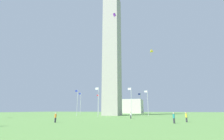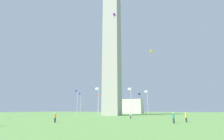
{
  "view_description": "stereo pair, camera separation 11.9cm",
  "coord_description": "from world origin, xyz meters",
  "px_view_note": "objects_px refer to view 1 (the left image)",
  "views": [
    {
      "loc": [
        -21.39,
        64.18,
        2.1
      ],
      "look_at": [
        0.0,
        0.0,
        18.23
      ],
      "focal_mm": 26.94,
      "sensor_mm": 36.0,
      "label": 1
    },
    {
      "loc": [
        -21.51,
        64.14,
        2.1
      ],
      "look_at": [
        0.0,
        0.0,
        18.23
      ],
      "focal_mm": 26.94,
      "sensor_mm": 36.0,
      "label": 2
    }
  ],
  "objects_px": {
    "flagpole_n": "(80,103)",
    "flagpole_sw": "(141,103)",
    "flagpole_ne": "(77,102)",
    "flagpole_se": "(131,101)",
    "flagpole_nw": "(99,103)",
    "flagpole_e": "(98,100)",
    "person_yellow_shirt": "(186,117)",
    "flagpole_w": "(121,104)",
    "flagpole_s": "(148,102)",
    "kite_yellow_delta": "(151,52)",
    "obelisk_monument": "(112,45)",
    "person_teal_shirt": "(174,118)",
    "kite_purple_box": "(114,15)",
    "person_orange_shirt": "(55,118)",
    "distant_building": "(127,106)",
    "person_white_shirt": "(131,115)"
  },
  "relations": [
    {
      "from": "flagpole_n",
      "to": "flagpole_sw",
      "type": "xyz_separation_m",
      "value": [
        -23.87,
        -9.89,
        0.0
      ]
    },
    {
      "from": "flagpole_ne",
      "to": "flagpole_sw",
      "type": "bearing_deg",
      "value": -135.0
    },
    {
      "from": "flagpole_se",
      "to": "flagpole_nw",
      "type": "height_order",
      "value": "same"
    },
    {
      "from": "flagpole_e",
      "to": "person_yellow_shirt",
      "type": "bearing_deg",
      "value": 145.05
    },
    {
      "from": "flagpole_e",
      "to": "flagpole_w",
      "type": "bearing_deg",
      "value": -90.0
    },
    {
      "from": "flagpole_w",
      "to": "flagpole_nw",
      "type": "xyz_separation_m",
      "value": [
        9.89,
        4.1,
        0.0
      ]
    },
    {
      "from": "flagpole_s",
      "to": "kite_yellow_delta",
      "type": "xyz_separation_m",
      "value": [
        -3.9,
        20.45,
        12.3
      ]
    },
    {
      "from": "flagpole_w",
      "to": "obelisk_monument",
      "type": "bearing_deg",
      "value": 90.21
    },
    {
      "from": "flagpole_n",
      "to": "flagpole_s",
      "type": "relative_size",
      "value": 1.0
    },
    {
      "from": "person_teal_shirt",
      "to": "kite_yellow_delta",
      "type": "distance_m",
      "value": 21.98
    },
    {
      "from": "person_teal_shirt",
      "to": "kite_purple_box",
      "type": "height_order",
      "value": "kite_purple_box"
    },
    {
      "from": "flagpole_ne",
      "to": "flagpole_nw",
      "type": "height_order",
      "value": "same"
    },
    {
      "from": "kite_purple_box",
      "to": "flagpole_nw",
      "type": "bearing_deg",
      "value": -60.59
    },
    {
      "from": "flagpole_nw",
      "to": "person_yellow_shirt",
      "type": "bearing_deg",
      "value": 129.88
    },
    {
      "from": "flagpole_e",
      "to": "person_orange_shirt",
      "type": "relative_size",
      "value": 5.71
    },
    {
      "from": "flagpole_n",
      "to": "person_teal_shirt",
      "type": "relative_size",
      "value": 5.52
    },
    {
      "from": "flagpole_sw",
      "to": "kite_yellow_delta",
      "type": "relative_size",
      "value": 5.0
    },
    {
      "from": "obelisk_monument",
      "to": "flagpole_s",
      "type": "distance_m",
      "value": 28.03
    },
    {
      "from": "flagpole_nw",
      "to": "kite_purple_box",
      "type": "bearing_deg",
      "value": 119.41
    },
    {
      "from": "flagpole_w",
      "to": "flagpole_nw",
      "type": "distance_m",
      "value": 10.7
    },
    {
      "from": "flagpole_e",
      "to": "flagpole_nw",
      "type": "xyz_separation_m",
      "value": [
        9.89,
        -23.87,
        0.0
      ]
    },
    {
      "from": "flagpole_ne",
      "to": "flagpole_se",
      "type": "bearing_deg",
      "value": 180.0
    },
    {
      "from": "flagpole_s",
      "to": "flagpole_e",
      "type": "bearing_deg",
      "value": 45.0
    },
    {
      "from": "obelisk_monument",
      "to": "person_teal_shirt",
      "type": "distance_m",
      "value": 49.78
    },
    {
      "from": "obelisk_monument",
      "to": "flagpole_n",
      "type": "relative_size",
      "value": 6.3
    },
    {
      "from": "person_orange_shirt",
      "to": "person_yellow_shirt",
      "type": "relative_size",
      "value": 0.94
    },
    {
      "from": "flagpole_ne",
      "to": "person_orange_shirt",
      "type": "bearing_deg",
      "value": 113.56
    },
    {
      "from": "flagpole_ne",
      "to": "distant_building",
      "type": "bearing_deg",
      "value": -95.28
    },
    {
      "from": "kite_yellow_delta",
      "to": "flagpole_ne",
      "type": "bearing_deg",
      "value": -20.83
    },
    {
      "from": "flagpole_n",
      "to": "flagpole_s",
      "type": "bearing_deg",
      "value": 180.0
    },
    {
      "from": "person_yellow_shirt",
      "to": "flagpole_nw",
      "type": "bearing_deg",
      "value": 30.48
    },
    {
      "from": "obelisk_monument",
      "to": "person_white_shirt",
      "type": "xyz_separation_m",
      "value": [
        -12.13,
        21.55,
        -28.56
      ]
    },
    {
      "from": "distant_building",
      "to": "flagpole_sw",
      "type": "bearing_deg",
      "value": 112.66
    },
    {
      "from": "flagpole_s",
      "to": "flagpole_w",
      "type": "bearing_deg",
      "value": -45.0
    },
    {
      "from": "flagpole_ne",
      "to": "flagpole_w",
      "type": "height_order",
      "value": "same"
    },
    {
      "from": "flagpole_w",
      "to": "person_orange_shirt",
      "type": "height_order",
      "value": "flagpole_w"
    },
    {
      "from": "person_teal_shirt",
      "to": "kite_purple_box",
      "type": "bearing_deg",
      "value": 31.91
    },
    {
      "from": "flagpole_ne",
      "to": "kite_purple_box",
      "type": "relative_size",
      "value": 5.03
    },
    {
      "from": "flagpole_se",
      "to": "flagpole_n",
      "type": "bearing_deg",
      "value": -22.5
    },
    {
      "from": "flagpole_sw",
      "to": "person_white_shirt",
      "type": "distance_m",
      "value": 31.8
    },
    {
      "from": "flagpole_ne",
      "to": "person_teal_shirt",
      "type": "distance_m",
      "value": 40.43
    },
    {
      "from": "flagpole_se",
      "to": "flagpole_sw",
      "type": "bearing_deg",
      "value": -90.0
    },
    {
      "from": "distant_building",
      "to": "person_yellow_shirt",
      "type": "bearing_deg",
      "value": 110.89
    },
    {
      "from": "flagpole_ne",
      "to": "flagpole_nw",
      "type": "distance_m",
      "value": 19.77
    },
    {
      "from": "person_teal_shirt",
      "to": "person_orange_shirt",
      "type": "relative_size",
      "value": 1.03
    },
    {
      "from": "flagpole_n",
      "to": "person_orange_shirt",
      "type": "relative_size",
      "value": 5.71
    },
    {
      "from": "obelisk_monument",
      "to": "flagpole_se",
      "type": "height_order",
      "value": "obelisk_monument"
    },
    {
      "from": "person_white_shirt",
      "to": "distant_building",
      "type": "relative_size",
      "value": 0.08
    },
    {
      "from": "flagpole_nw",
      "to": "kite_purple_box",
      "type": "distance_m",
      "value": 44.07
    },
    {
      "from": "obelisk_monument",
      "to": "flagpole_nw",
      "type": "xyz_separation_m",
      "value": [
        9.94,
        -9.89,
        -24.33
      ]
    }
  ]
}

